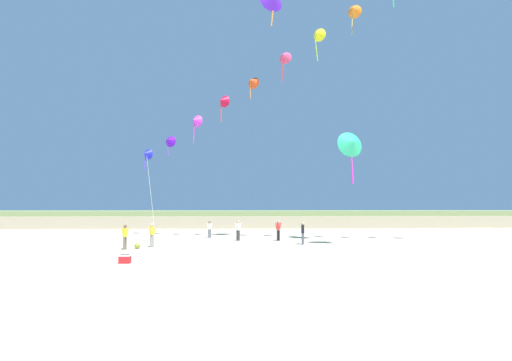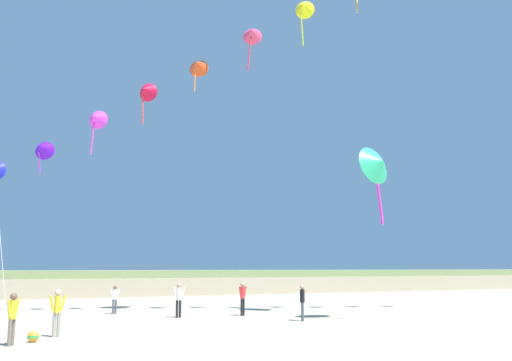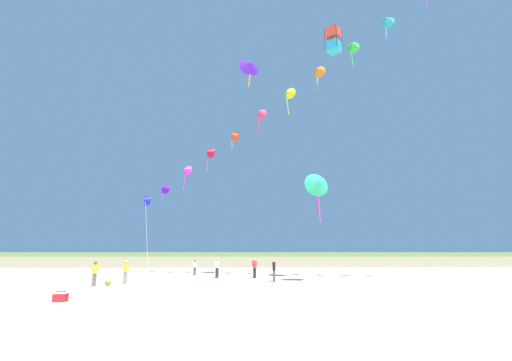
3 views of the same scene
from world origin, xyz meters
TOP-DOWN VIEW (x-y plane):
  - dune_ridge at (0.00, 41.70)m, footprint 120.00×12.77m
  - person_near_left at (2.84, 11.67)m, footprint 0.33×0.57m
  - person_near_right at (-8.13, 10.08)m, footprint 0.59×0.23m
  - person_mid_center at (-9.60, 8.33)m, footprint 0.42×0.51m
  - person_far_left at (1.37, 15.43)m, footprint 0.56×0.36m
  - person_far_right at (-1.98, 15.72)m, footprint 0.59×0.26m
  - person_far_center at (-4.53, 19.26)m, footprint 0.53×0.21m
  - kite_banner_string at (3.27, 14.70)m, footprint 30.03×17.38m
  - large_kite_mid_trail at (6.20, 9.99)m, footprint 2.16×1.55m
  - beach_ball at (-8.92, 8.98)m, footprint 0.36×0.36m

SIDE VIEW (x-z plane):
  - beach_ball at x=-8.92m, z-range 0.00..0.36m
  - person_far_center at x=-4.53m, z-range 0.12..1.63m
  - person_mid_center at x=-9.60m, z-range 0.13..1.79m
  - person_near_left at x=2.84m, z-range 0.13..1.81m
  - person_near_right at x=-8.13m, z-range 0.13..1.82m
  - person_far_right at x=-1.98m, z-range 0.13..1.83m
  - person_far_left at x=1.37m, z-range 0.13..1.84m
  - dune_ridge at x=0.00m, z-range -0.01..2.19m
  - large_kite_mid_trail at x=6.20m, z-range 5.45..9.46m
  - kite_banner_string at x=3.27m, z-range 3.73..28.73m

